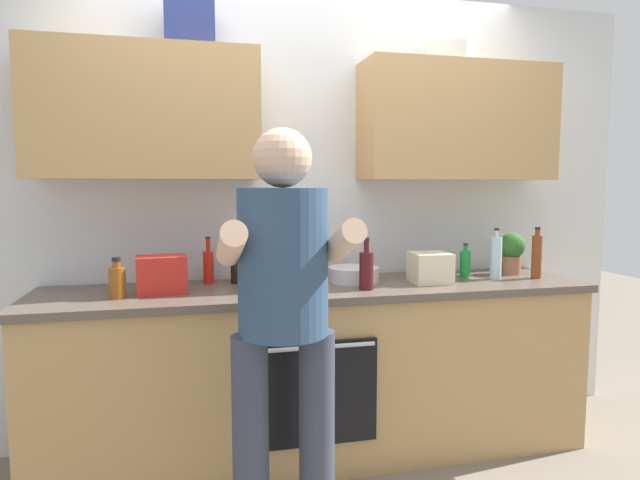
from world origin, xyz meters
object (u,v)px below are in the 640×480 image
cup_stoneware (268,282)px  bottle_soda (465,263)px  bottle_syrup (117,281)px  grocery_bag_crisps (162,275)px  bottle_hotsauce (208,266)px  bottle_juice (316,260)px  bottle_wine (366,269)px  potted_herb (511,251)px  bottle_soy (236,265)px  knife_block (288,262)px  person_standing (284,307)px  mixing_bowl (353,274)px  grocery_bag_rice (430,268)px  bottle_vinegar (537,256)px  bottle_water (496,257)px

cup_stoneware → bottle_soda: bearing=6.3°
bottle_syrup → grocery_bag_crisps: 0.21m
bottle_hotsauce → cup_stoneware: size_ratio=2.97×
bottle_juice → bottle_hotsauce: bearing=-179.5°
bottle_wine → grocery_bag_crisps: bottle_wine is taller
bottle_wine → potted_herb: (0.98, 0.26, 0.03)m
bottle_soy → knife_block: bearing=-26.6°
bottle_syrup → cup_stoneware: (0.70, 0.03, -0.04)m
person_standing → mixing_bowl: (0.52, 0.80, -0.02)m
person_standing → mixing_bowl: size_ratio=5.92×
person_standing → cup_stoneware: person_standing is taller
bottle_soda → grocery_bag_rice: bearing=-157.3°
mixing_bowl → bottle_hotsauce: bearing=171.2°
person_standing → grocery_bag_crisps: size_ratio=7.01×
bottle_hotsauce → bottle_vinegar: bearing=-8.1°
bottle_vinegar → bottle_wine: bearing=-174.8°
bottle_soy → potted_herb: (1.60, -0.07, 0.04)m
bottle_soy → knife_block: size_ratio=0.84×
grocery_bag_rice → bottle_syrup: bearing=-178.3°
bottle_soda → bottle_soy: 1.29m
bottle_syrup → bottle_water: size_ratio=0.68×
bottle_vinegar → grocery_bag_crisps: (-2.02, 0.04, -0.04)m
bottle_vinegar → mixing_bowl: bearing=172.3°
bottle_vinegar → bottle_juice: 1.23m
cup_stoneware → knife_block: size_ratio=0.27×
person_standing → potted_herb: 1.71m
potted_herb → grocery_bag_rice: bearing=-165.7°
bottle_water → bottle_soy: bearing=171.7°
person_standing → bottle_water: bearing=27.6°
bottle_juice → mixing_bowl: size_ratio=0.93×
bottle_water → potted_herb: size_ratio=1.17×
bottle_wine → mixing_bowl: bottle_wine is taller
bottle_hotsauce → mixing_bowl: (0.76, -0.12, -0.06)m
bottle_juice → bottle_water: (0.97, -0.23, 0.02)m
bottle_water → potted_herb: 0.23m
bottle_soda → cup_stoneware: size_ratio=2.28×
knife_block → bottle_vinegar: bearing=-4.3°
grocery_bag_rice → person_standing: bearing=-143.5°
bottle_hotsauce → grocery_bag_rice: (1.16, -0.24, -0.01)m
bottle_soda → bottle_wine: size_ratio=0.73×
bottle_vinegar → bottle_hotsauce: 1.81m
bottle_syrup → potted_herb: 2.17m
bottle_juice → bottle_wine: 0.40m
bottle_soda → bottle_hotsauce: (-1.42, 0.13, 0.02)m
cup_stoneware → potted_herb: size_ratio=0.35×
bottle_vinegar → bottle_soda: size_ratio=1.50×
bottle_syrup → bottle_juice: (1.01, 0.29, 0.03)m
potted_herb → bottle_hotsauce: bearing=177.0°
bottle_juice → bottle_hotsauce: 0.59m
bottle_vinegar → knife_block: bearing=175.7°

